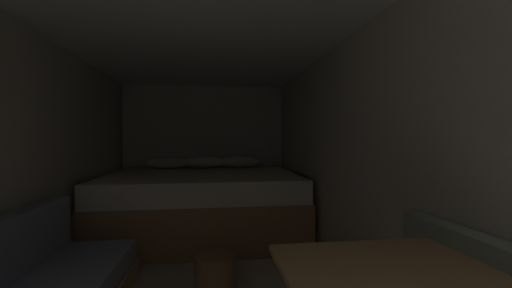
% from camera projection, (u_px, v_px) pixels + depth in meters
% --- Properties ---
extents(wall_back, '(2.51, 0.05, 2.00)m').
position_uv_depth(wall_back, '(205.00, 151.00, 4.82)').
color(wall_back, beige).
rests_on(wall_back, ground).
extents(wall_left, '(0.05, 5.01, 2.00)m').
position_uv_depth(wall_left, '(14.00, 165.00, 2.14)').
color(wall_left, beige).
rests_on(wall_left, ground).
extents(wall_right, '(0.05, 5.01, 2.00)m').
position_uv_depth(wall_right, '(353.00, 162.00, 2.48)').
color(wall_right, beige).
rests_on(wall_right, ground).
extents(ceiling_slab, '(2.51, 5.01, 0.05)m').
position_uv_depth(ceiling_slab, '(196.00, 24.00, 2.30)').
color(ceiling_slab, white).
rests_on(ceiling_slab, wall_left).
extents(bed, '(2.29, 1.79, 0.93)m').
position_uv_depth(bed, '(203.00, 203.00, 3.89)').
color(bed, '#9E7247').
rests_on(bed, ground).
extents(wicker_basket, '(0.34, 0.34, 0.25)m').
position_uv_depth(wicker_basket, '(215.00, 270.00, 2.51)').
color(wicker_basket, olive).
rests_on(wicker_basket, ground).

